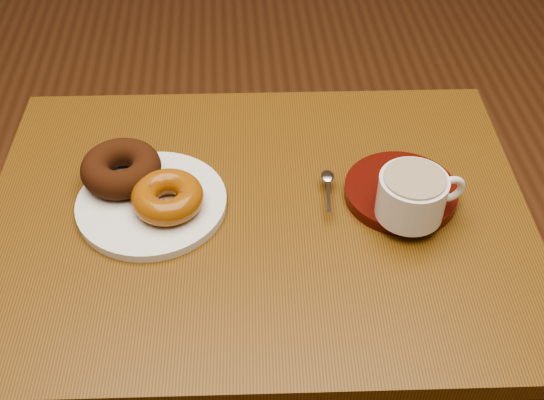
{
  "coord_description": "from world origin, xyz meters",
  "views": [
    {
      "loc": [
        0.09,
        -0.85,
        1.4
      ],
      "look_at": [
        0.14,
        -0.16,
        0.74
      ],
      "focal_mm": 45.0,
      "sensor_mm": 36.0,
      "label": 1
    }
  ],
  "objects": [
    {
      "name": "saucer",
      "position": [
        0.32,
        -0.15,
        0.73
      ],
      "size": [
        0.18,
        0.18,
        0.02
      ],
      "primitive_type": "cylinder",
      "rotation": [
        0.0,
        0.0,
        -0.14
      ],
      "color": "#3D0C08",
      "rests_on": "cafe_table"
    },
    {
      "name": "teaspoon",
      "position": [
        0.22,
        -0.13,
        0.74
      ],
      "size": [
        0.02,
        0.09,
        0.01
      ],
      "rotation": [
        0.0,
        0.0,
        -0.1
      ],
      "color": "silver",
      "rests_on": "saucer"
    },
    {
      "name": "donut_plate",
      "position": [
        -0.03,
        -0.14,
        0.73
      ],
      "size": [
        0.22,
        0.22,
        0.01
      ],
      "primitive_type": "cylinder",
      "rotation": [
        0.0,
        0.0,
        0.03
      ],
      "color": "white",
      "rests_on": "cafe_table"
    },
    {
      "name": "ground",
      "position": [
        0.0,
        0.0,
        0.0
      ],
      "size": [
        6.0,
        6.0,
        0.0
      ],
      "primitive_type": "plane",
      "color": "brown",
      "rests_on": "ground"
    },
    {
      "name": "coffee_cup",
      "position": [
        0.32,
        -0.2,
        0.77
      ],
      "size": [
        0.12,
        0.09,
        0.07
      ],
      "rotation": [
        0.0,
        0.0,
        0.14
      ],
      "color": "white",
      "rests_on": "saucer"
    },
    {
      "name": "cafe_table",
      "position": [
        0.12,
        -0.16,
        0.61
      ],
      "size": [
        0.79,
        0.61,
        0.72
      ],
      "rotation": [
        0.0,
        0.0,
        -0.04
      ],
      "color": "brown",
      "rests_on": "ground"
    },
    {
      "name": "donut_caramel",
      "position": [
        -0.01,
        -0.16,
        0.75
      ],
      "size": [
        0.11,
        0.11,
        0.04
      ],
      "rotation": [
        0.0,
        0.0,
        0.15
      ],
      "color": "#8E4C0F",
      "rests_on": "donut_plate"
    },
    {
      "name": "donut_cinnamon",
      "position": [
        -0.08,
        -0.1,
        0.76
      ],
      "size": [
        0.12,
        0.12,
        0.04
      ],
      "primitive_type": "torus",
      "rotation": [
        0.0,
        0.0,
        -0.07
      ],
      "color": "#36180A",
      "rests_on": "donut_plate"
    }
  ]
}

